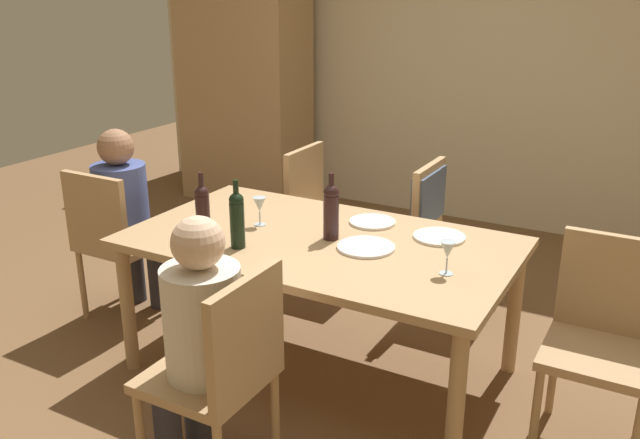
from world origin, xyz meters
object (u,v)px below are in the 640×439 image
Objects in this scene: wine_bottle_dark_red at (203,209)px; wine_glass_centre at (448,251)px; armoire_cabinet at (244,79)px; person_man_bearded at (198,332)px; dining_table at (320,253)px; wine_glass_near_left at (259,205)px; chair_near at (224,366)px; chair_right_end at (604,330)px; person_woman_host at (125,209)px; chair_left_end at (113,235)px; chair_far_left at (320,209)px; wine_bottle_short_olive at (331,210)px; wine_bottle_tall_green at (237,218)px; dinner_plate_guest_left at (372,222)px; dinner_plate_host at (439,237)px; dinner_plate_guest_right at (366,247)px; chair_far_right at (440,220)px.

wine_glass_centre is at bearing 6.19° from wine_bottle_dark_red.
armoire_cabinet is 3.80m from person_man_bearded.
dining_table is 0.41m from wine_glass_near_left.
wine_glass_near_left is at bearing 25.88° from chair_near.
armoire_cabinet is 3.62m from wine_glass_centre.
person_woman_host is (-2.63, -0.06, 0.12)m from chair_right_end.
person_man_bearded is (1.29, -0.83, 0.12)m from chair_left_end.
armoire_cabinet reaches higher than chair_right_end.
person_woman_host is at bearing 161.80° from wine_bottle_dark_red.
armoire_cabinet is at bearing -131.90° from chair_far_left.
wine_bottle_short_olive is at bearing 30.85° from dining_table.
armoire_cabinet is 1.95× the size of person_man_bearded.
wine_glass_near_left is at bearing 2.13° from chair_right_end.
chair_far_left is 1.89m from person_man_bearded.
chair_near is at bearing -33.79° from person_woman_host.
dining_table is at bearing -1.13° from person_woman_host.
person_man_bearded is 0.97m from wine_bottle_short_olive.
wine_bottle_tall_green is 1.37× the size of dinner_plate_guest_left.
wine_bottle_dark_red is 1.26× the size of dinner_plate_host.
armoire_cabinet is 7.96× the size of dinner_plate_guest_right.
person_woman_host is 1.59m from person_man_bearded.
wine_bottle_short_olive is (-0.25, -0.88, 0.28)m from chair_far_right.
dining_table is 7.33× the size of dinner_plate_host.
wine_bottle_tall_green reaches higher than wine_glass_centre.
dinner_plate_host is at bearing 18.65° from chair_far_right.
armoire_cabinet is 2.41m from person_woman_host.
wine_glass_centre is 0.70m from dinner_plate_guest_left.
dinner_plate_guest_left is at bearing 109.84° from dinner_plate_guest_right.
wine_bottle_dark_red is at bearing -0.95° from chair_far_left.
chair_right_end is at bearing 50.97° from chair_far_right.
wine_bottle_dark_red is (0.79, -0.26, 0.21)m from person_woman_host.
chair_left_end is (0.72, -2.37, -0.56)m from armoire_cabinet.
wine_glass_near_left is (0.16, 0.26, -0.03)m from wine_bottle_dark_red.
person_woman_host reaches higher than wine_bottle_tall_green.
wine_bottle_tall_green is at bearing -74.99° from wine_glass_near_left.
person_man_bearded reaches higher than dinner_plate_guest_right.
wine_bottle_tall_green is 1.29× the size of dinner_plate_host.
wine_glass_centre is 0.45m from dinner_plate_guest_right.
person_man_bearded is 0.72m from wine_bottle_tall_green.
wine_bottle_tall_green is at bearing -124.05° from dinner_plate_guest_left.
person_man_bearded is at bearing -69.97° from wine_glass_near_left.
wine_bottle_tall_green is 0.99m from dinner_plate_host.
chair_far_left reaches higher than wine_glass_near_left.
dinner_plate_guest_right is at bearing -16.91° from person_man_bearded.
person_woman_host is 1.57m from dinner_plate_guest_right.
dinner_plate_guest_right is at bearing -1.23° from dining_table.
wine_bottle_dark_red is (-0.53, -0.23, 0.21)m from dining_table.
chair_left_end is 2.01m from wine_glass_centre.
wine_glass_near_left is (0.14, -0.89, 0.30)m from chair_far_left.
wine_bottle_tall_green is (0.22, -1.20, 0.34)m from chair_far_left.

